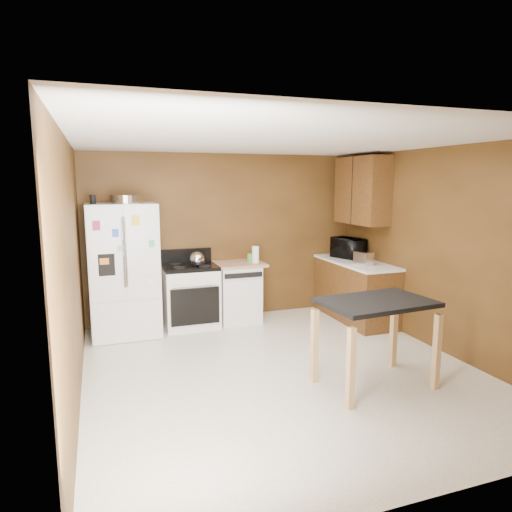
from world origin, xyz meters
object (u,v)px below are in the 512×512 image
toaster (364,258)px  island (376,314)px  refrigerator (124,270)px  dishwasher (237,291)px  pen_cup (93,199)px  green_canister (251,257)px  microwave (348,249)px  roasting_pan (127,199)px  paper_towel (255,255)px  kettle (197,259)px  gas_range (190,295)px

toaster → island: toaster is taller
toaster → refrigerator: refrigerator is taller
dishwasher → pen_cup: bearing=-176.0°
green_canister → island: green_canister is taller
pen_cup → microwave: bearing=-1.1°
dishwasher → island: (0.67, -2.60, 0.30)m
roasting_pan → paper_towel: roasting_pan is taller
dishwasher → island: island is taller
paper_towel → dishwasher: (-0.26, 0.08, -0.56)m
toaster → dishwasher: (-1.65, 0.81, -0.54)m
refrigerator → green_canister: bearing=4.1°
paper_towel → dishwasher: size_ratio=0.28×
microwave → green_canister: bearing=61.7°
green_canister → kettle: bearing=-167.6°
dishwasher → paper_towel: bearing=-17.5°
kettle → refrigerator: (-0.99, 0.06, -0.10)m
kettle → dishwasher: kettle is taller
microwave → pen_cup: bearing=70.2°
green_canister → dishwasher: size_ratio=0.13×
roasting_pan → toaster: bearing=-12.6°
roasting_pan → toaster: roasting_pan is taller
toaster → roasting_pan: bearing=153.9°
roasting_pan → refrigerator: 0.96m
roasting_pan → island: 3.52m
paper_towel → island: bearing=-80.6°
roasting_pan → microwave: bearing=-2.0°
paper_towel → green_canister: 0.15m
toaster → pen_cup: bearing=156.0°
toaster → refrigerator: bearing=154.0°
roasting_pan → green_canister: bearing=4.6°
island → refrigerator: bearing=132.5°
pen_cup → refrigerator: size_ratio=0.06×
green_canister → microwave: (1.53, -0.26, 0.09)m
pen_cup → toaster: (3.63, -0.67, -0.86)m
dishwasher → gas_range: bearing=-178.1°
kettle → gas_range: bearing=125.6°
paper_towel → dishwasher: 0.62m
pen_cup → gas_range: 1.88m
pen_cup → refrigerator: pen_cup is taller
island → green_canister: bearing=99.5°
green_canister → gas_range: bearing=-175.6°
kettle → island: (1.31, -2.45, -0.25)m
gas_range → paper_towel: bearing=-3.3°
roasting_pan → microwave: 3.41m
roasting_pan → pen_cup: size_ratio=3.77×
refrigerator → gas_range: size_ratio=1.64×
roasting_pan → gas_range: 1.63m
kettle → roasting_pan: bearing=177.2°
refrigerator → toaster: bearing=-12.5°
microwave → island: size_ratio=0.45×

